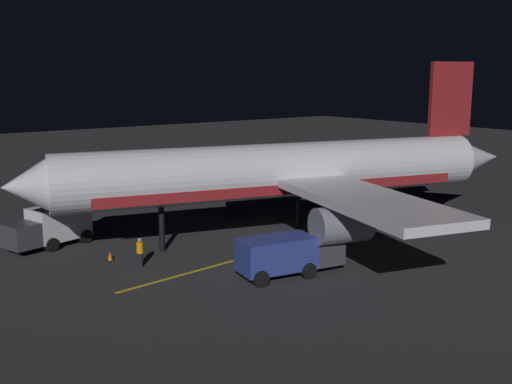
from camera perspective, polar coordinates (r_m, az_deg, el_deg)
The scene contains 8 objects.
ground_plane at distance 41.87m, azimuth 2.18°, elevation -4.53°, with size 180.00×180.00×0.20m, color #2B2B2E.
apron_guide_stripe at distance 37.93m, azimuth -0.55°, elevation -6.01°, with size 0.24×18.97×0.01m, color gold.
airliner at distance 41.12m, azimuth 3.00°, elevation 1.83°, with size 30.86×35.52×11.98m.
baggage_truck at distance 41.83m, azimuth -18.57°, elevation -3.13°, with size 3.48×5.83×2.60m.
catering_truck at distance 34.09m, azimuth 2.88°, elevation -5.92°, with size 3.18×6.31×2.24m.
ground_crew_worker at distance 36.24m, azimuth -10.79°, elevation -5.56°, with size 0.40×0.40×1.74m.
traffic_cone_near_left at distance 38.05m, azimuth -13.49°, elevation -5.87°, with size 0.50×0.50×0.55m.
traffic_cone_near_right at distance 37.95m, azimuth 1.14°, elevation -5.61°, with size 0.50×0.50×0.55m.
Camera 1 is at (-31.11, 25.70, 11.06)m, focal length 42.77 mm.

